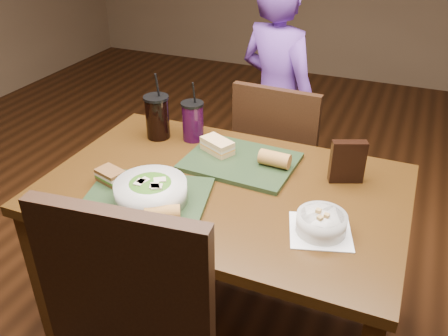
{
  "coord_description": "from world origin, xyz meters",
  "views": [
    {
      "loc": [
        0.57,
        -1.35,
        1.68
      ],
      "look_at": [
        0.0,
        0.0,
        0.82
      ],
      "focal_mm": 38.0,
      "sensor_mm": 36.0,
      "label": 1
    }
  ],
  "objects_px": {
    "dining_table": "(224,205)",
    "salad_bowl": "(151,190)",
    "baguette_far": "(275,159)",
    "tray_far": "(240,162)",
    "chair_far": "(278,162)",
    "cup_cola": "(157,117)",
    "chip_bag": "(347,162)",
    "baguette_near": "(163,214)",
    "tray_near": "(147,198)",
    "diner": "(277,101)",
    "soup_bowl": "(321,223)",
    "sandwich_far": "(217,146)",
    "cup_berry": "(193,121)",
    "sandwich_near": "(110,176)"
  },
  "relations": [
    {
      "from": "soup_bowl",
      "to": "sandwich_far",
      "type": "xyz_separation_m",
      "value": [
        -0.5,
        0.33,
        0.01
      ]
    },
    {
      "from": "baguette_far",
      "to": "cup_cola",
      "type": "relative_size",
      "value": 0.41
    },
    {
      "from": "baguette_far",
      "to": "tray_far",
      "type": "bearing_deg",
      "value": -178.19
    },
    {
      "from": "tray_near",
      "to": "chip_bag",
      "type": "height_order",
      "value": "chip_bag"
    },
    {
      "from": "soup_bowl",
      "to": "baguette_far",
      "type": "xyz_separation_m",
      "value": [
        -0.25,
        0.31,
        0.01
      ]
    },
    {
      "from": "baguette_near",
      "to": "sandwich_far",
      "type": "bearing_deg",
      "value": 93.06
    },
    {
      "from": "salad_bowl",
      "to": "baguette_near",
      "type": "bearing_deg",
      "value": -43.25
    },
    {
      "from": "tray_far",
      "to": "sandwich_near",
      "type": "bearing_deg",
      "value": -138.58
    },
    {
      "from": "cup_berry",
      "to": "dining_table",
      "type": "bearing_deg",
      "value": -47.46
    },
    {
      "from": "sandwich_near",
      "to": "baguette_far",
      "type": "xyz_separation_m",
      "value": [
        0.51,
        0.34,
        0.01
      ]
    },
    {
      "from": "chair_far",
      "to": "cup_berry",
      "type": "xyz_separation_m",
      "value": [
        -0.29,
        -0.34,
        0.32
      ]
    },
    {
      "from": "tray_far",
      "to": "sandwich_near",
      "type": "distance_m",
      "value": 0.5
    },
    {
      "from": "chair_far",
      "to": "soup_bowl",
      "type": "relative_size",
      "value": 3.94
    },
    {
      "from": "tray_far",
      "to": "salad_bowl",
      "type": "distance_m",
      "value": 0.43
    },
    {
      "from": "sandwich_far",
      "to": "baguette_far",
      "type": "xyz_separation_m",
      "value": [
        0.25,
        -0.02,
        0.0
      ]
    },
    {
      "from": "tray_near",
      "to": "soup_bowl",
      "type": "xyz_separation_m",
      "value": [
        0.59,
        0.06,
        0.03
      ]
    },
    {
      "from": "sandwich_far",
      "to": "salad_bowl",
      "type": "bearing_deg",
      "value": -99.14
    },
    {
      "from": "chip_bag",
      "to": "cup_cola",
      "type": "bearing_deg",
      "value": 153.79
    },
    {
      "from": "dining_table",
      "to": "cup_cola",
      "type": "distance_m",
      "value": 0.52
    },
    {
      "from": "diner",
      "to": "tray_near",
      "type": "relative_size",
      "value": 3.26
    },
    {
      "from": "cup_cola",
      "to": "chair_far",
      "type": "bearing_deg",
      "value": 41.06
    },
    {
      "from": "diner",
      "to": "cup_berry",
      "type": "distance_m",
      "value": 0.74
    },
    {
      "from": "chair_far",
      "to": "tray_far",
      "type": "distance_m",
      "value": 0.52
    },
    {
      "from": "chip_bag",
      "to": "soup_bowl",
      "type": "bearing_deg",
      "value": -115.03
    },
    {
      "from": "cup_cola",
      "to": "chip_bag",
      "type": "height_order",
      "value": "cup_cola"
    },
    {
      "from": "sandwich_near",
      "to": "chip_bag",
      "type": "xyz_separation_m",
      "value": [
        0.78,
        0.36,
        0.04
      ]
    },
    {
      "from": "cup_cola",
      "to": "cup_berry",
      "type": "relative_size",
      "value": 1.12
    },
    {
      "from": "dining_table",
      "to": "soup_bowl",
      "type": "bearing_deg",
      "value": -19.82
    },
    {
      "from": "chair_far",
      "to": "tray_far",
      "type": "relative_size",
      "value": 2.23
    },
    {
      "from": "dining_table",
      "to": "salad_bowl",
      "type": "relative_size",
      "value": 5.32
    },
    {
      "from": "salad_bowl",
      "to": "sandwich_far",
      "type": "height_order",
      "value": "salad_bowl"
    },
    {
      "from": "chair_far",
      "to": "baguette_far",
      "type": "xyz_separation_m",
      "value": [
        0.11,
        -0.46,
        0.28
      ]
    },
    {
      "from": "tray_far",
      "to": "baguette_far",
      "type": "distance_m",
      "value": 0.14
    },
    {
      "from": "dining_table",
      "to": "baguette_far",
      "type": "relative_size",
      "value": 10.95
    },
    {
      "from": "salad_bowl",
      "to": "cup_berry",
      "type": "relative_size",
      "value": 0.94
    },
    {
      "from": "diner",
      "to": "cup_cola",
      "type": "xyz_separation_m",
      "value": [
        -0.31,
        -0.74,
        0.16
      ]
    },
    {
      "from": "baguette_far",
      "to": "cup_cola",
      "type": "xyz_separation_m",
      "value": [
        -0.55,
        0.08,
        0.05
      ]
    },
    {
      "from": "baguette_near",
      "to": "cup_berry",
      "type": "bearing_deg",
      "value": 107.02
    },
    {
      "from": "baguette_near",
      "to": "salad_bowl",
      "type": "bearing_deg",
      "value": 136.75
    },
    {
      "from": "diner",
      "to": "cup_cola",
      "type": "distance_m",
      "value": 0.82
    },
    {
      "from": "baguette_near",
      "to": "sandwich_near",
      "type": "bearing_deg",
      "value": 154.53
    },
    {
      "from": "dining_table",
      "to": "diner",
      "type": "bearing_deg",
      "value": 95.92
    },
    {
      "from": "baguette_far",
      "to": "soup_bowl",
      "type": "bearing_deg",
      "value": -51.18
    },
    {
      "from": "tray_far",
      "to": "sandwich_far",
      "type": "relative_size",
      "value": 2.76
    },
    {
      "from": "salad_bowl",
      "to": "baguette_far",
      "type": "height_order",
      "value": "salad_bowl"
    },
    {
      "from": "salad_bowl",
      "to": "cup_cola",
      "type": "relative_size",
      "value": 0.84
    },
    {
      "from": "salad_bowl",
      "to": "chip_bag",
      "type": "bearing_deg",
      "value": 35.46
    },
    {
      "from": "diner",
      "to": "salad_bowl",
      "type": "relative_size",
      "value": 5.61
    },
    {
      "from": "soup_bowl",
      "to": "cup_berry",
      "type": "bearing_deg",
      "value": 146.71
    },
    {
      "from": "chair_far",
      "to": "sandwich_near",
      "type": "distance_m",
      "value": 0.93
    }
  ]
}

